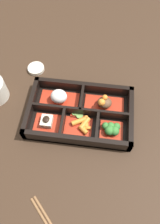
% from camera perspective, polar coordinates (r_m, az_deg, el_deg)
% --- Properties ---
extents(ground_plane, '(3.00, 3.00, 0.00)m').
position_cam_1_polar(ground_plane, '(0.70, -0.00, -0.99)').
color(ground_plane, '#382619').
extents(bento_base, '(0.32, 0.20, 0.01)m').
position_cam_1_polar(bento_base, '(0.70, -0.00, -0.80)').
color(bento_base, black).
rests_on(bento_base, ground_plane).
extents(bento_rim, '(0.32, 0.20, 0.05)m').
position_cam_1_polar(bento_rim, '(0.68, 0.01, -0.21)').
color(bento_rim, black).
rests_on(bento_rim, ground_plane).
extents(bowl_rice, '(0.13, 0.07, 0.05)m').
position_cam_1_polar(bowl_rice, '(0.71, -5.50, 3.77)').
color(bowl_rice, '#B22D19').
rests_on(bowl_rice, bento_base).
extents(bowl_stew, '(0.13, 0.07, 0.05)m').
position_cam_1_polar(bowl_stew, '(0.70, 6.30, 2.27)').
color(bowl_stew, '#B22D19').
rests_on(bowl_stew, bento_base).
extents(bowl_tofu, '(0.08, 0.06, 0.03)m').
position_cam_1_polar(bowl_tofu, '(0.68, -8.64, -2.58)').
color(bowl_tofu, '#B22D19').
rests_on(bowl_tofu, bento_base).
extents(bowl_carrots, '(0.08, 0.07, 0.02)m').
position_cam_1_polar(bowl_carrots, '(0.67, 0.40, -3.46)').
color(bowl_carrots, '#B22D19').
rests_on(bowl_carrots, bento_base).
extents(bowl_greens, '(0.07, 0.06, 0.03)m').
position_cam_1_polar(bowl_greens, '(0.66, 8.23, -4.43)').
color(bowl_greens, '#B22D19').
rests_on(bowl_greens, bento_base).
extents(bowl_pickles, '(0.04, 0.03, 0.01)m').
position_cam_1_polar(bowl_pickles, '(0.69, -0.75, -0.59)').
color(bowl_pickles, '#B22D19').
rests_on(bowl_pickles, bento_base).
extents(sauce_dish, '(0.06, 0.06, 0.01)m').
position_cam_1_polar(sauce_dish, '(0.82, -11.41, 11.09)').
color(sauce_dish, beige).
rests_on(sauce_dish, ground_plane).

